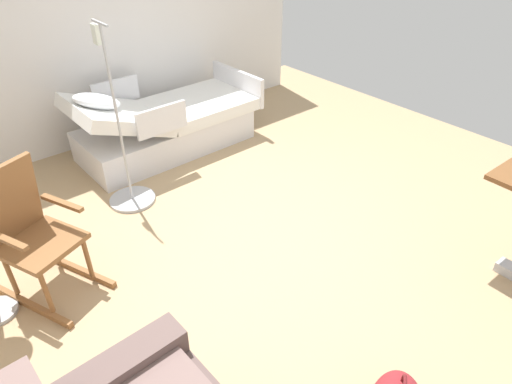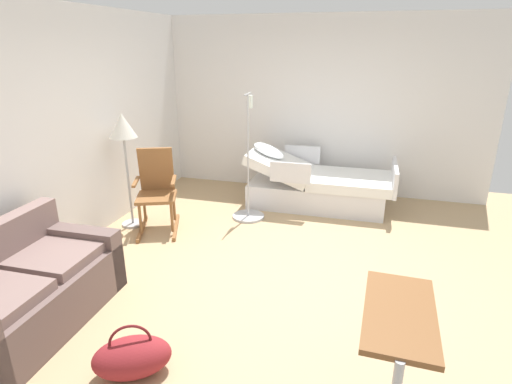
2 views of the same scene
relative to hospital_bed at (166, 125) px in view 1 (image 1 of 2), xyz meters
name	(u,v)px [view 1 (image 1 of 2)]	position (x,y,z in m)	size (l,w,h in m)	color
ground_plane	(269,227)	(-1.90, 0.09, -0.30)	(6.49, 6.49, 0.00)	tan
side_wall	(113,19)	(0.75, 0.09, 1.05)	(0.10, 5.08, 2.70)	white
hospital_bed	(166,125)	(0.00, 0.00, 0.00)	(1.05, 2.12, 0.94)	silver
rocking_chair	(32,235)	(-1.36, 1.86, 0.21)	(0.88, 0.73, 1.05)	brown
iv_pole	(128,179)	(-0.71, 0.83, -0.05)	(0.44, 0.44, 1.69)	#B2B5BA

